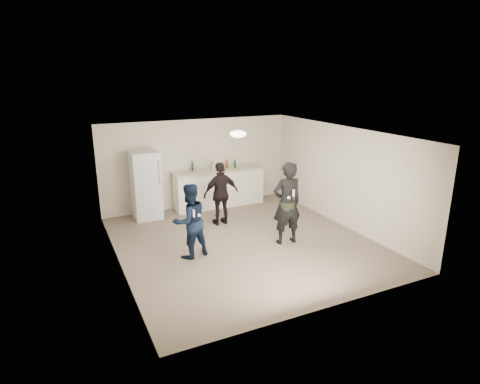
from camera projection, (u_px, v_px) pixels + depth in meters
name	position (u px, v px, depth m)	size (l,w,h in m)	color
floor	(244.00, 242.00, 9.20)	(6.00, 6.00, 0.00)	#6B5B4C
ceiling	(244.00, 133.00, 8.49)	(6.00, 6.00, 0.00)	silver
wall_back	(198.00, 163.00, 11.44)	(6.00, 6.00, 0.00)	beige
wall_front	(328.00, 239.00, 6.25)	(6.00, 6.00, 0.00)	beige
wall_left	(116.00, 207.00, 7.71)	(6.00, 6.00, 0.00)	beige
wall_right	(343.00, 177.00, 9.98)	(6.00, 6.00, 0.00)	beige
counter	(219.00, 189.00, 11.57)	(2.60, 0.56, 1.05)	white
counter_top	(219.00, 170.00, 11.41)	(2.68, 0.64, 0.04)	#C4B798
fridge	(146.00, 185.00, 10.53)	(0.70, 0.70, 1.80)	silver
fridge_handle	(159.00, 172.00, 10.21)	(0.02, 0.02, 0.60)	#BABABF
ceiling_dome	(238.00, 134.00, 8.76)	(0.36, 0.36, 0.16)	white
shaker	(195.00, 169.00, 11.04)	(0.08, 0.08, 0.17)	silver
man	(190.00, 221.00, 8.28)	(0.77, 0.60, 1.59)	#102342
woman	(287.00, 203.00, 8.93)	(0.69, 0.45, 1.89)	black
camo_shorts	(287.00, 207.00, 8.95)	(0.34, 0.34, 0.28)	#273217
spectator	(221.00, 194.00, 10.10)	(0.95, 0.39, 1.62)	black
remote_man	(194.00, 213.00, 7.96)	(0.04, 0.04, 0.15)	silver
nunchuk_man	(199.00, 215.00, 8.06)	(0.07, 0.07, 0.07)	white
remote_woman	(294.00, 193.00, 8.62)	(0.04, 0.04, 0.15)	white
nunchuk_woman	(289.00, 198.00, 8.63)	(0.07, 0.07, 0.07)	white
bottle_cluster	(217.00, 166.00, 11.38)	(1.27, 0.38, 0.23)	#113E24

